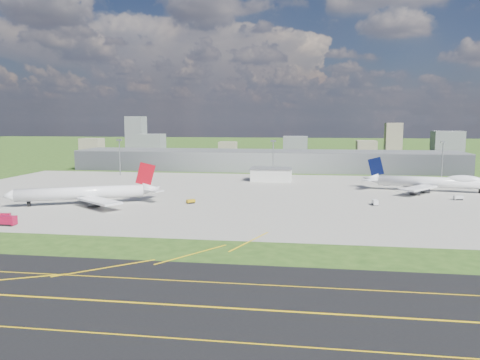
# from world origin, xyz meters

# --- Properties ---
(ground) EXTENTS (1400.00, 1400.00, 0.00)m
(ground) POSITION_xyz_m (0.00, 150.00, 0.00)
(ground) COLOR #274A17
(ground) RESTS_ON ground
(taxiway) EXTENTS (1400.00, 60.00, 0.06)m
(taxiway) POSITION_xyz_m (0.00, -110.00, 0.03)
(taxiway) COLOR black
(taxiway) RESTS_ON ground
(apron) EXTENTS (360.00, 190.00, 0.08)m
(apron) POSITION_xyz_m (10.00, 40.00, 0.04)
(apron) COLOR gray
(apron) RESTS_ON ground
(terminal) EXTENTS (300.00, 42.00, 15.00)m
(terminal) POSITION_xyz_m (0.00, 165.00, 7.50)
(terminal) COLOR gray
(terminal) RESTS_ON ground
(ops_building) EXTENTS (26.00, 16.00, 8.00)m
(ops_building) POSITION_xyz_m (10.00, 100.00, 4.00)
(ops_building) COLOR silver
(ops_building) RESTS_ON ground
(mast_west) EXTENTS (3.50, 2.00, 25.90)m
(mast_west) POSITION_xyz_m (-100.00, 115.00, 17.71)
(mast_west) COLOR gray
(mast_west) RESTS_ON ground
(mast_center) EXTENTS (3.50, 2.00, 25.90)m
(mast_center) POSITION_xyz_m (10.00, 115.00, 17.71)
(mast_center) COLOR gray
(mast_center) RESTS_ON ground
(mast_east) EXTENTS (3.50, 2.00, 25.90)m
(mast_east) POSITION_xyz_m (120.00, 115.00, 17.71)
(mast_east) COLOR gray
(mast_east) RESTS_ON ground
(airliner_red_twin) EXTENTS (66.60, 50.20, 19.35)m
(airliner_red_twin) POSITION_xyz_m (-69.69, 2.10, 5.15)
(airliner_red_twin) COLOR white
(airliner_red_twin) RESTS_ON ground
(airliner_blue_quad) EXTENTS (71.45, 55.50, 18.70)m
(airliner_blue_quad) POSITION_xyz_m (102.76, 67.01, 5.20)
(airliner_blue_quad) COLOR white
(airliner_blue_quad) RESTS_ON ground
(fire_truck) EXTENTS (8.30, 3.45, 3.63)m
(fire_truck) POSITION_xyz_m (-79.09, -45.04, 1.81)
(fire_truck) COLOR maroon
(fire_truck) RESTS_ON ground
(crash_tender) EXTENTS (5.94, 4.08, 2.90)m
(crash_tender) POSITION_xyz_m (-85.20, -37.74, 1.45)
(crash_tender) COLOR #A20B2B
(crash_tender) RESTS_ON ground
(tug_yellow) EXTENTS (4.42, 4.13, 1.90)m
(tug_yellow) POSITION_xyz_m (-21.48, 10.51, 0.98)
(tug_yellow) COLOR #BA8E0A
(tug_yellow) RESTS_ON ground
(van_white_near) EXTENTS (2.55, 5.05, 2.51)m
(van_white_near) POSITION_xyz_m (64.83, 18.55, 1.27)
(van_white_near) COLOR white
(van_white_near) RESTS_ON ground
(van_white_far) EXTENTS (4.79, 2.90, 2.34)m
(van_white_far) POSITION_xyz_m (107.80, 38.83, 1.19)
(van_white_far) COLOR silver
(van_white_far) RESTS_ON ground
(bldg_far_w) EXTENTS (24.00, 20.00, 18.00)m
(bldg_far_w) POSITION_xyz_m (-220.00, 320.00, 9.00)
(bldg_far_w) COLOR gray
(bldg_far_w) RESTS_ON ground
(bldg_w) EXTENTS (28.00, 22.00, 24.00)m
(bldg_w) POSITION_xyz_m (-140.00, 300.00, 12.00)
(bldg_w) COLOR slate
(bldg_w) RESTS_ON ground
(bldg_cw) EXTENTS (20.00, 18.00, 14.00)m
(bldg_cw) POSITION_xyz_m (-60.00, 340.00, 7.00)
(bldg_cw) COLOR gray
(bldg_cw) RESTS_ON ground
(bldg_c) EXTENTS (26.00, 20.00, 22.00)m
(bldg_c) POSITION_xyz_m (20.00, 310.00, 11.00)
(bldg_c) COLOR slate
(bldg_c) RESTS_ON ground
(bldg_ce) EXTENTS (22.00, 24.00, 16.00)m
(bldg_ce) POSITION_xyz_m (100.00, 350.00, 8.00)
(bldg_ce) COLOR gray
(bldg_ce) RESTS_ON ground
(bldg_e) EXTENTS (30.00, 22.00, 28.00)m
(bldg_e) POSITION_xyz_m (180.00, 320.00, 14.00)
(bldg_e) COLOR slate
(bldg_e) RESTS_ON ground
(bldg_tall_w) EXTENTS (22.00, 20.00, 44.00)m
(bldg_tall_w) POSITION_xyz_m (-180.00, 360.00, 22.00)
(bldg_tall_w) COLOR slate
(bldg_tall_w) RESTS_ON ground
(bldg_tall_e) EXTENTS (20.00, 18.00, 36.00)m
(bldg_tall_e) POSITION_xyz_m (140.00, 410.00, 18.00)
(bldg_tall_e) COLOR gray
(bldg_tall_e) RESTS_ON ground
(tree_far_w) EXTENTS (7.20, 7.20, 8.80)m
(tree_far_w) POSITION_xyz_m (-200.00, 270.00, 5.18)
(tree_far_w) COLOR #382314
(tree_far_w) RESTS_ON ground
(tree_w) EXTENTS (6.75, 6.75, 8.25)m
(tree_w) POSITION_xyz_m (-110.00, 265.00, 4.86)
(tree_w) COLOR #382314
(tree_w) RESTS_ON ground
(tree_c) EXTENTS (8.10, 8.10, 9.90)m
(tree_c) POSITION_xyz_m (-20.00, 280.00, 5.84)
(tree_c) COLOR #382314
(tree_c) RESTS_ON ground
(tree_e) EXTENTS (7.65, 7.65, 9.35)m
(tree_e) POSITION_xyz_m (70.00, 275.00, 5.51)
(tree_e) COLOR #382314
(tree_e) RESTS_ON ground
(tree_far_e) EXTENTS (6.30, 6.30, 7.70)m
(tree_far_e) POSITION_xyz_m (160.00, 285.00, 4.53)
(tree_far_e) COLOR #382314
(tree_far_e) RESTS_ON ground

